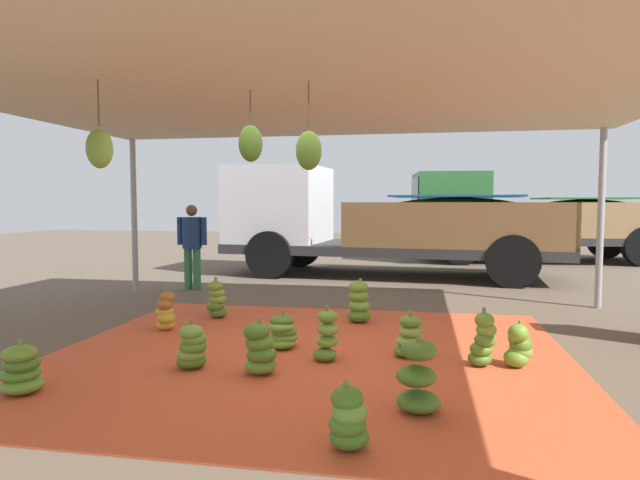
{
  "coord_description": "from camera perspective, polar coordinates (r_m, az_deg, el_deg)",
  "views": [
    {
      "loc": [
        1.13,
        -5.47,
        1.59
      ],
      "look_at": [
        -0.25,
        2.03,
        1.07
      ],
      "focal_mm": 30.48,
      "sensor_mm": 36.0,
      "label": 1
    }
  ],
  "objects": [
    {
      "name": "banana_bunch_4",
      "position": [
        4.3,
        10.24,
        -14.18
      ],
      "size": [
        0.39,
        0.4,
        0.59
      ],
      "color": "#477523",
      "rests_on": "tarp_orange"
    },
    {
      "name": "banana_bunch_10",
      "position": [
        5.42,
        -13.29,
        -10.96
      ],
      "size": [
        0.41,
        0.41,
        0.47
      ],
      "color": "#477523",
      "rests_on": "tarp_orange"
    },
    {
      "name": "banana_bunch_0",
      "position": [
        7.04,
        -15.9,
        -7.31
      ],
      "size": [
        0.34,
        0.34,
        0.53
      ],
      "color": "gold",
      "rests_on": "tarp_orange"
    },
    {
      "name": "banana_bunch_12",
      "position": [
        7.27,
        4.09,
        -6.58
      ],
      "size": [
        0.34,
        0.37,
        0.59
      ],
      "color": "#477523",
      "rests_on": "tarp_orange"
    },
    {
      "name": "banana_bunch_3",
      "position": [
        5.26,
        -28.89,
        -11.91
      ],
      "size": [
        0.4,
        0.42,
        0.46
      ],
      "color": "#60932D",
      "rests_on": "tarp_orange"
    },
    {
      "name": "banana_bunch_9",
      "position": [
        5.66,
        20.14,
        -10.43
      ],
      "size": [
        0.33,
        0.31,
        0.46
      ],
      "color": "#60932D",
      "rests_on": "tarp_orange"
    },
    {
      "name": "banana_bunch_11",
      "position": [
        6.02,
        -3.96,
        -9.67
      ],
      "size": [
        0.44,
        0.46,
        0.42
      ],
      "color": "#6B9E38",
      "rests_on": "tarp_orange"
    },
    {
      "name": "banana_bunch_5",
      "position": [
        5.72,
        9.32,
        -10.09
      ],
      "size": [
        0.38,
        0.36,
        0.49
      ],
      "color": "#518428",
      "rests_on": "tarp_orange"
    },
    {
      "name": "worker_0",
      "position": [
        10.19,
        -13.29,
        -0.02
      ],
      "size": [
        0.57,
        0.35,
        1.55
      ],
      "color": "#337A4C",
      "rests_on": "ground"
    },
    {
      "name": "cargo_truck_main",
      "position": [
        11.94,
        5.96,
        2.01
      ],
      "size": [
        7.3,
        2.94,
        2.4
      ],
      "color": "#2D2D2D",
      "rests_on": "ground"
    },
    {
      "name": "banana_bunch_6",
      "position": [
        5.54,
        0.7,
        -10.18
      ],
      "size": [
        0.33,
        0.36,
        0.56
      ],
      "color": "#518428",
      "rests_on": "tarp_orange"
    },
    {
      "name": "tent_canopy",
      "position": [
        5.6,
        -1.59,
        15.16
      ],
      "size": [
        8.0,
        7.0,
        2.77
      ],
      "color": "#9EA0A5",
      "rests_on": "ground"
    },
    {
      "name": "banana_bunch_2",
      "position": [
        5.56,
        16.74,
        -10.14
      ],
      "size": [
        0.3,
        0.27,
        0.58
      ],
      "color": "#477523",
      "rests_on": "tarp_orange"
    },
    {
      "name": "cargo_truck_far",
      "position": [
        15.77,
        20.85,
        2.21
      ],
      "size": [
        6.82,
        2.98,
        2.4
      ],
      "color": "#2D2D2D",
      "rests_on": "ground"
    },
    {
      "name": "banana_bunch_8",
      "position": [
        5.15,
        -6.34,
        -11.42
      ],
      "size": [
        0.4,
        0.4,
        0.52
      ],
      "color": "#60932D",
      "rests_on": "tarp_orange"
    },
    {
      "name": "banana_bunch_1",
      "position": [
        7.64,
        -10.79,
        -6.26
      ],
      "size": [
        0.35,
        0.36,
        0.56
      ],
      "color": "#477523",
      "rests_on": "tarp_orange"
    },
    {
      "name": "banana_bunch_7",
      "position": [
        3.67,
        2.99,
        -18.32
      ],
      "size": [
        0.37,
        0.37,
        0.46
      ],
      "color": "#477523",
      "rests_on": "tarp_orange"
    },
    {
      "name": "ground_plane",
      "position": [
        8.69,
        2.81,
        -6.63
      ],
      "size": [
        40.0,
        40.0,
        0.0
      ],
      "primitive_type": "plane",
      "color": "brown"
    },
    {
      "name": "tarp_orange",
      "position": [
        5.8,
        -1.21,
        -11.95
      ],
      "size": [
        5.36,
        4.9,
        0.01
      ],
      "primitive_type": "cube",
      "color": "#D1512D",
      "rests_on": "ground"
    }
  ]
}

